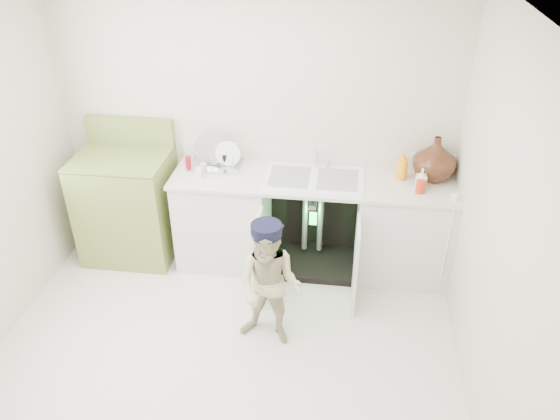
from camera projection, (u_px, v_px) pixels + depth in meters
The scene contains 5 objects.
ground at pixel (225, 352), 4.16m from camera, with size 3.50×3.50×0.00m, color beige.
room_shell at pixel (215, 213), 3.50m from camera, with size 6.00×5.50×1.26m.
counter_run at pixel (317, 219), 4.86m from camera, with size 2.44×1.02×1.28m.
avocado_stove at pixel (128, 205), 5.01m from camera, with size 0.81×0.65×1.26m.
repair_worker at pixel (270, 285), 4.01m from camera, with size 0.58×0.91×1.04m.
Camera 1 is at (0.80, -2.90, 3.10)m, focal length 35.00 mm.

